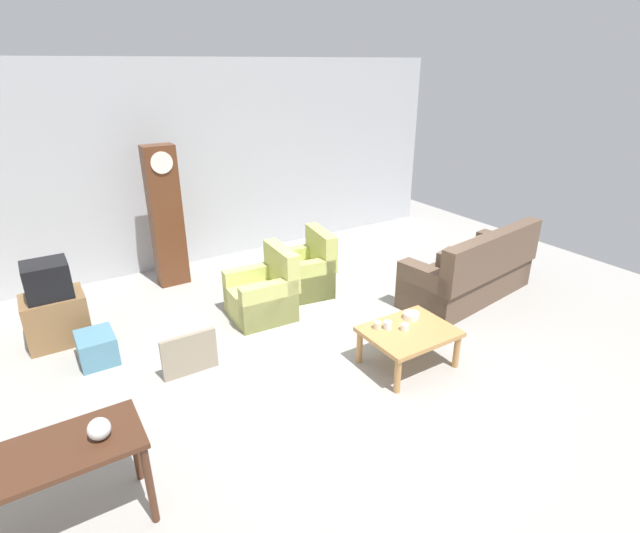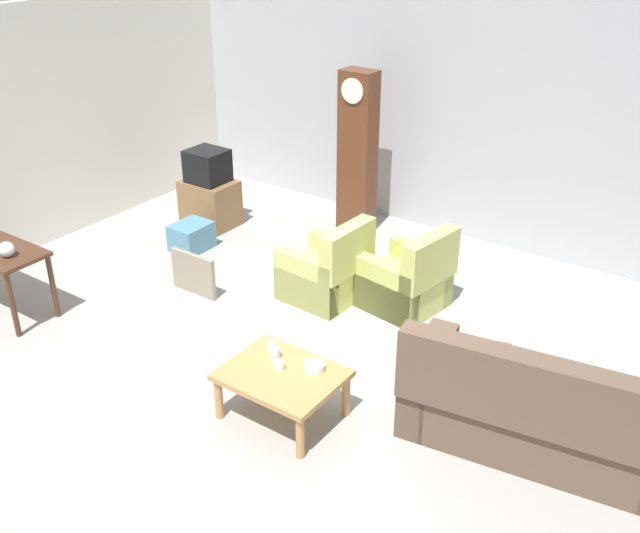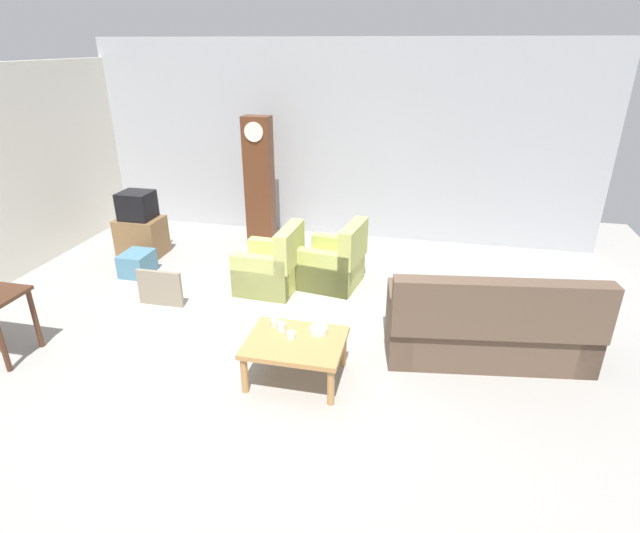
{
  "view_description": "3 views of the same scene",
  "coord_description": "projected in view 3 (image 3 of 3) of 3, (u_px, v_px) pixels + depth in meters",
  "views": [
    {
      "loc": [
        -2.89,
        -4.06,
        3.14
      ],
      "look_at": [
        -0.19,
        0.23,
        0.98
      ],
      "focal_mm": 27.2,
      "sensor_mm": 36.0,
      "label": 1
    },
    {
      "loc": [
        3.49,
        -4.55,
        3.98
      ],
      "look_at": [
        -0.04,
        0.45,
        0.82
      ],
      "focal_mm": 41.06,
      "sensor_mm": 36.0,
      "label": 2
    },
    {
      "loc": [
        1.54,
        -4.76,
        3.11
      ],
      "look_at": [
        0.39,
        0.37,
        0.77
      ],
      "focal_mm": 28.29,
      "sensor_mm": 36.0,
      "label": 3
    }
  ],
  "objects": [
    {
      "name": "armchair_olive_near",
      "position": [
        271.0,
        269.0,
        6.83
      ],
      "size": [
        0.83,
        0.8,
        0.92
      ],
      "color": "#B7BC66",
      "rests_on": "ground_plane"
    },
    {
      "name": "cup_blue_rimmed",
      "position": [
        281.0,
        327.0,
        5.09
      ],
      "size": [
        0.09,
        0.09,
        0.09
      ],
      "primitive_type": "cylinder",
      "color": "silver",
      "rests_on": "coffee_table_wood"
    },
    {
      "name": "cup_white_porcelain",
      "position": [
        291.0,
        335.0,
        4.96
      ],
      "size": [
        0.09,
        0.09,
        0.07
      ],
      "primitive_type": "cylinder",
      "color": "white",
      "rests_on": "coffee_table_wood"
    },
    {
      "name": "bowl_white_stacked",
      "position": [
        319.0,
        330.0,
        5.06
      ],
      "size": [
        0.18,
        0.18,
        0.06
      ],
      "primitive_type": "cylinder",
      "color": "white",
      "rests_on": "coffee_table_wood"
    },
    {
      "name": "ground_plane",
      "position": [
        280.0,
        337.0,
        5.82
      ],
      "size": [
        10.4,
        10.4,
        0.0
      ],
      "primitive_type": "plane",
      "color": "#999691"
    },
    {
      "name": "tv_stand_cabinet",
      "position": [
        142.0,
        237.0,
        7.97
      ],
      "size": [
        0.68,
        0.52,
        0.61
      ],
      "primitive_type": "cube",
      "color": "brown",
      "rests_on": "ground_plane"
    },
    {
      "name": "tv_crt",
      "position": [
        137.0,
        205.0,
        7.76
      ],
      "size": [
        0.48,
        0.44,
        0.42
      ],
      "primitive_type": "cube",
      "color": "black",
      "rests_on": "tv_stand_cabinet"
    },
    {
      "name": "coffee_table_wood",
      "position": [
        295.0,
        346.0,
        4.97
      ],
      "size": [
        0.96,
        0.76,
        0.44
      ],
      "color": "#B27F47",
      "rests_on": "ground_plane"
    },
    {
      "name": "cup_cream_tall",
      "position": [
        275.0,
        323.0,
        5.17
      ],
      "size": [
        0.09,
        0.09,
        0.08
      ],
      "primitive_type": "cylinder",
      "color": "beige",
      "rests_on": "coffee_table_wood"
    },
    {
      "name": "armchair_olive_far",
      "position": [
        334.0,
        264.0,
        6.96
      ],
      "size": [
        0.9,
        0.87,
        0.92
      ],
      "color": "#B3BB60",
      "rests_on": "ground_plane"
    },
    {
      "name": "storage_box_blue",
      "position": [
        137.0,
        263.0,
        7.34
      ],
      "size": [
        0.39,
        0.47,
        0.33
      ],
      "primitive_type": "cube",
      "color": "teal",
      "rests_on": "ground_plane"
    },
    {
      "name": "couch_floral",
      "position": [
        488.0,
        328.0,
        5.32
      ],
      "size": [
        2.2,
        1.17,
        1.04
      ],
      "color": "brown",
      "rests_on": "ground_plane"
    },
    {
      "name": "framed_picture_leaning",
      "position": [
        160.0,
        288.0,
        6.44
      ],
      "size": [
        0.6,
        0.05,
        0.48
      ],
      "primitive_type": "cube",
      "color": "gray",
      "rests_on": "ground_plane"
    },
    {
      "name": "grandfather_clock",
      "position": [
        259.0,
        182.0,
        8.18
      ],
      "size": [
        0.44,
        0.3,
        2.08
      ],
      "color": "#562D19",
      "rests_on": "ground_plane"
    },
    {
      "name": "garage_door_wall",
      "position": [
        339.0,
        142.0,
        8.37
      ],
      "size": [
        8.4,
        0.16,
        3.2
      ],
      "primitive_type": "cube",
      "color": "#ADAFB5",
      "rests_on": "ground_plane"
    }
  ]
}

